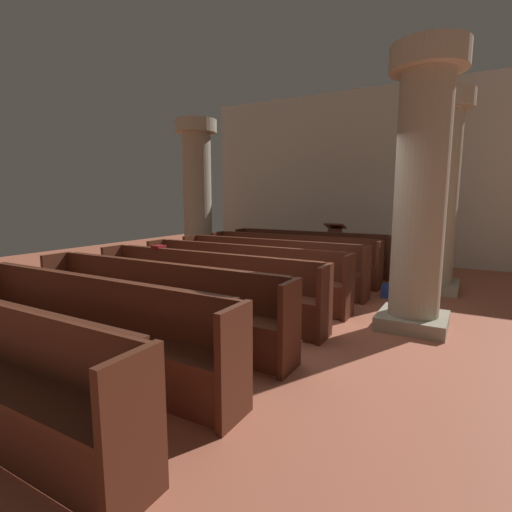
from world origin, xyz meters
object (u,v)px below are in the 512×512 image
(pew_row_1, at_px, (290,256))
(pew_row_3, at_px, (240,272))
(pillar_aisle_rear, at_px, (421,188))
(hymn_book, at_px, (159,247))
(pew_row_2, at_px, (268,263))
(kneeler_box_blue, at_px, (393,291))
(pew_row_5, at_px, (153,299))
(pew_row_0, at_px, (308,250))
(pew_row_4, at_px, (203,283))
(pew_row_6, at_px, (81,322))
(lectern, at_px, (334,248))
(pillar_far_side, at_px, (197,192))
(pillar_aisle_side, at_px, (438,190))

(pew_row_1, relative_size, pew_row_3, 1.00)
(pillar_aisle_rear, bearing_deg, hymn_book, -167.34)
(pew_row_2, distance_m, kneeler_box_blue, 2.26)
(pew_row_3, bearing_deg, pew_row_5, -90.00)
(pew_row_0, height_order, pew_row_4, same)
(pillar_aisle_rear, distance_m, kneeler_box_blue, 2.30)
(pew_row_0, xyz_separation_m, pew_row_3, (0.00, -2.98, 0.00))
(pew_row_5, bearing_deg, pew_row_6, -90.00)
(pew_row_2, xyz_separation_m, lectern, (0.32, 2.91, -0.04))
(pew_row_4, distance_m, pew_row_5, 0.99)
(pillar_far_side, height_order, pillar_aisle_rear, same)
(pew_row_2, distance_m, pew_row_5, 2.98)
(pew_row_4, bearing_deg, pew_row_2, 90.00)
(pew_row_6, distance_m, hymn_book, 2.44)
(pew_row_1, distance_m, pew_row_2, 0.99)
(pew_row_4, distance_m, pew_row_6, 1.98)
(pew_row_0, distance_m, kneeler_box_blue, 2.67)
(pew_row_6, distance_m, lectern, 6.88)
(pew_row_0, height_order, pillar_aisle_side, pillar_aisle_side)
(pew_row_6, height_order, pillar_far_side, pillar_far_side)
(pew_row_1, bearing_deg, pew_row_6, -90.00)
(pillar_aisle_side, relative_size, lectern, 3.25)
(pew_row_4, bearing_deg, pillar_aisle_rear, 20.77)
(pillar_aisle_side, height_order, pillar_far_side, same)
(pew_row_5, distance_m, pew_row_6, 0.99)
(pew_row_1, xyz_separation_m, kneeler_box_blue, (2.17, -0.51, -0.38))
(pew_row_5, bearing_deg, pew_row_4, 90.00)
(pew_row_6, bearing_deg, pew_row_2, 90.00)
(pew_row_2, xyz_separation_m, pew_row_4, (0.00, -1.98, 0.00))
(pew_row_2, xyz_separation_m, hymn_book, (-1.01, -1.80, 0.44))
(pew_row_0, bearing_deg, kneeler_box_blue, -34.75)
(pillar_aisle_side, bearing_deg, pew_row_1, -170.54)
(pew_row_3, xyz_separation_m, pillar_aisle_rear, (2.68, 0.03, 1.34))
(pew_row_3, bearing_deg, pew_row_4, -90.00)
(pillar_aisle_rear, bearing_deg, lectern, 121.41)
(hymn_book, bearing_deg, pillar_aisle_side, 41.19)
(pillar_far_side, height_order, kneeler_box_blue, pillar_far_side)
(pew_row_4, height_order, pew_row_6, same)
(pillar_far_side, bearing_deg, kneeler_box_blue, -9.35)
(pew_row_1, xyz_separation_m, pew_row_3, (0.00, -1.98, 0.00))
(pew_row_5, relative_size, pillar_aisle_side, 1.05)
(pew_row_4, xyz_separation_m, pew_row_5, (0.00, -0.99, 0.00))
(pew_row_2, distance_m, pew_row_4, 1.98)
(pew_row_3, bearing_deg, hymn_book, -141.56)
(pillar_aisle_side, bearing_deg, pew_row_3, -137.83)
(pew_row_4, height_order, pew_row_5, same)
(pew_row_3, relative_size, pew_row_6, 1.00)
(pew_row_5, relative_size, pillar_far_side, 1.05)
(pew_row_3, xyz_separation_m, pew_row_6, (0.00, -2.98, 0.00))
(pew_row_5, height_order, pillar_far_side, pillar_far_side)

